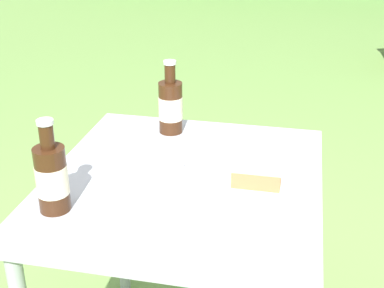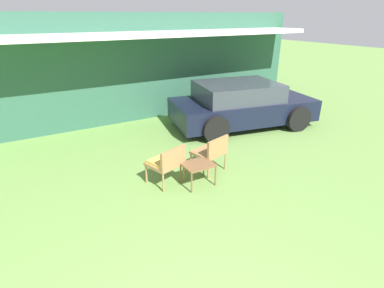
{
  "view_description": "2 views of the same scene",
  "coord_description": "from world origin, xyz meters",
  "px_view_note": "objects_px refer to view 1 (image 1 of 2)",
  "views": [
    {
      "loc": [
        0.28,
        -1.22,
        1.41
      ],
      "look_at": [
        0.0,
        0.1,
        0.77
      ],
      "focal_mm": 50.0,
      "sensor_mm": 36.0,
      "label": 1
    },
    {
      "loc": [
        -0.68,
        -0.81,
        2.92
      ],
      "look_at": [
        1.67,
        3.24,
        0.9
      ],
      "focal_mm": 28.0,
      "sensor_mm": 36.0,
      "label": 2
    }
  ],
  "objects_px": {
    "cola_bottle_far": "(52,177)",
    "cola_bottle_near": "(171,106)",
    "cake_on_plate": "(250,179)",
    "patio_table": "(184,202)"
  },
  "relations": [
    {
      "from": "cola_bottle_near",
      "to": "cola_bottle_far",
      "type": "xyz_separation_m",
      "value": [
        -0.16,
        -0.5,
        0.0
      ]
    },
    {
      "from": "patio_table",
      "to": "cola_bottle_near",
      "type": "height_order",
      "value": "cola_bottle_near"
    },
    {
      "from": "cola_bottle_far",
      "to": "cola_bottle_near",
      "type": "bearing_deg",
      "value": 72.65
    },
    {
      "from": "cake_on_plate",
      "to": "cola_bottle_near",
      "type": "xyz_separation_m",
      "value": [
        -0.28,
        0.3,
        0.07
      ]
    },
    {
      "from": "patio_table",
      "to": "cola_bottle_far",
      "type": "xyz_separation_m",
      "value": [
        -0.26,
        -0.22,
        0.17
      ]
    },
    {
      "from": "cola_bottle_near",
      "to": "cola_bottle_far",
      "type": "height_order",
      "value": "same"
    },
    {
      "from": "cola_bottle_near",
      "to": "patio_table",
      "type": "bearing_deg",
      "value": -69.17
    },
    {
      "from": "cola_bottle_near",
      "to": "cola_bottle_far",
      "type": "relative_size",
      "value": 1.0
    },
    {
      "from": "patio_table",
      "to": "cola_bottle_near",
      "type": "relative_size",
      "value": 3.34
    },
    {
      "from": "cola_bottle_far",
      "to": "patio_table",
      "type": "bearing_deg",
      "value": 40.11
    }
  ]
}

